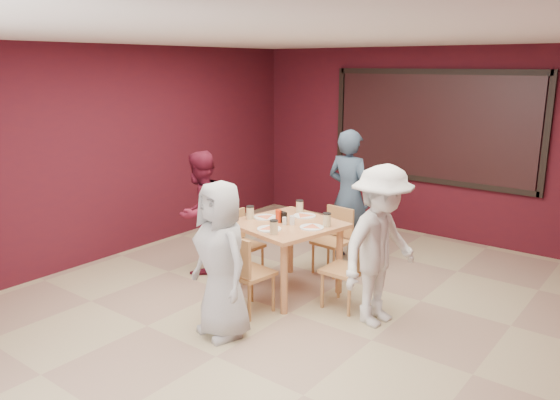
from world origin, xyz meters
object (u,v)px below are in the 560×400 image
Objects in this scene: chair_left at (240,240)px; diner_back at (349,196)px; diner_front at (221,260)px; chair_front at (245,269)px; chair_back at (335,236)px; chair_right at (350,266)px; diner_left at (201,212)px; dining_table at (287,232)px; diner_right at (381,246)px.

chair_left is 0.47× the size of diner_back.
chair_left is at bearing 139.66° from diner_front.
chair_front is 1.60m from chair_back.
chair_left is 1.54m from chair_right.
diner_left is at bearing 54.34° from diner_back.
chair_left is at bearing 179.44° from dining_table.
chair_front is at bearing 94.15° from diner_back.
diner_front is (0.12, -0.47, 0.27)m from chair_front.
chair_front is 0.57× the size of diner_front.
chair_front is (0.01, -0.74, -0.23)m from dining_table.
dining_table is 0.77m from chair_front.
diner_back is 1.94m from diner_left.
chair_left is 1.52m from diner_front.
diner_back reaches higher than diner_front.
chair_front reaches higher than chair_right.
dining_table is 0.90m from chair_back.
dining_table is 1.24m from diner_left.
chair_left is 1.96m from diner_right.
chair_front is at bearing -136.11° from chair_right.
dining_table is 1.42× the size of chair_front.
dining_table is 1.50× the size of chair_back.
chair_left is at bearing 134.96° from chair_front.
chair_left is at bearing 65.21° from diner_back.
diner_right is (2.43, 0.08, 0.05)m from diner_left.
dining_table is at bearing 90.50° from chair_front.
diner_back reaches higher than chair_right.
chair_back is 2.09m from diner_front.
chair_right is 2.07m from diner_left.
diner_front reaches higher than chair_front.
chair_right is 1.59m from diner_back.
diner_right reaches higher than chair_front.
dining_table reaches higher than chair_left.
diner_right reaches higher than chair_right.
chair_front is 2.12m from diner_back.
dining_table is 0.76× the size of diner_right.
chair_back is at bearing 45.84° from chair_left.
diner_right reaches higher than diner_left.
chair_right is 0.56× the size of diner_left.
diner_left reaches higher than chair_front.
diner_right reaches higher than dining_table.
diner_back reaches higher than chair_front.
diner_back is at bearing 121.74° from chair_right.
diner_right is at bearing -39.95° from chair_back.
diner_back reaches higher than diner_right.
chair_front is 1.06× the size of chair_back.
chair_right is at bearing 43.89° from chair_front.
chair_left is 0.97× the size of chair_right.
diner_front is 1.56m from diner_right.
diner_back is (-0.13, 2.55, 0.11)m from diner_front.
chair_back is at bearing 115.54° from diner_left.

